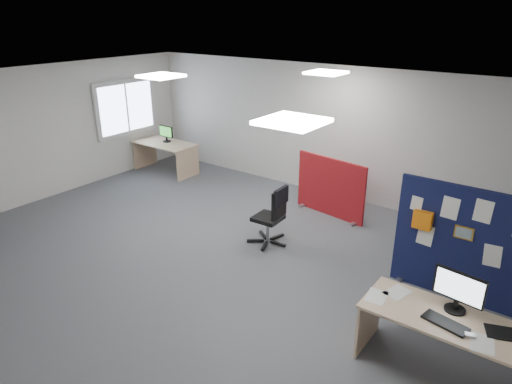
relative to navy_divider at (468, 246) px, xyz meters
The scene contains 17 objects.
floor 3.72m from the navy_divider, 162.21° to the right, with size 9.00×9.00×0.00m, color #585A60.
ceiling 4.09m from the navy_divider, 162.21° to the right, with size 9.00×7.00×0.02m, color white.
wall_back 4.24m from the navy_divider, 145.36° to the left, with size 9.00×0.02×2.70m, color silver.
wall_left 8.05m from the navy_divider, behind, with size 0.02×7.00×2.70m, color silver.
window 7.98m from the navy_divider, behind, with size 0.06×1.70×1.30m.
ceiling_lights 3.66m from the navy_divider, behind, with size 4.10×4.10×0.04m.
navy_divider is the anchor object (origin of this frame).
main_desk 1.57m from the navy_divider, 85.56° to the right, with size 1.61×0.72×0.73m.
monitor_main 1.43m from the navy_divider, 82.03° to the right, with size 0.53×0.22×0.46m.
keyboard 1.71m from the navy_divider, 83.99° to the right, with size 0.45×0.18×0.03m, color black.
mouse 1.81m from the navy_divider, 76.26° to the right, with size 0.10×0.06×0.03m, color #A6A4AA.
paper_tray 1.66m from the navy_divider, 66.55° to the right, with size 0.28×0.22×0.01m, color black.
red_divider 3.11m from the navy_divider, 152.66° to the left, with size 1.50×0.30×1.13m.
second_desk 7.27m from the navy_divider, 169.27° to the left, with size 1.55×0.78×0.73m.
monitor_second 7.30m from the navy_divider, 168.88° to the left, with size 0.43×0.19×0.39m.
office_chair 2.96m from the navy_divider, behind, with size 0.66×0.69×1.03m.
desk_papers 1.64m from the navy_divider, 95.09° to the right, with size 1.38×0.69×0.00m.
Camera 1 is at (4.34, -4.78, 3.70)m, focal length 32.00 mm.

